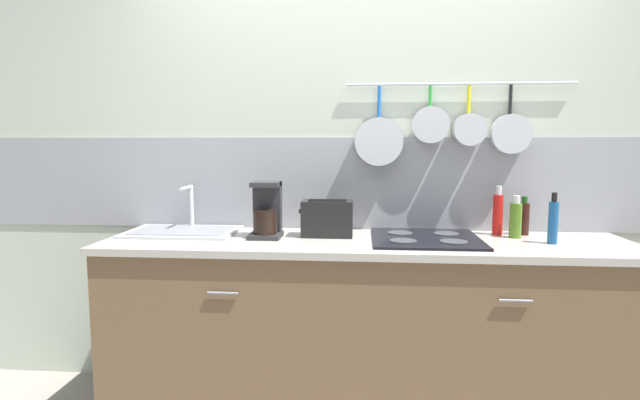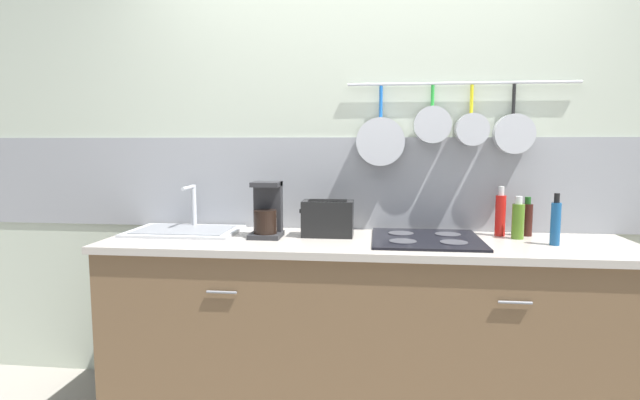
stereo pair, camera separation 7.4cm
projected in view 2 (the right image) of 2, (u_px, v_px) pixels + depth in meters
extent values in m
cube|color=#B2BCA8|center=(368.00, 160.00, 2.77)|extent=(7.20, 0.06, 2.60)
cube|color=gray|center=(368.00, 183.00, 2.78)|extent=(7.20, 0.07, 0.51)
cylinder|color=#B7BABF|center=(462.00, 83.00, 2.62)|extent=(1.20, 0.02, 0.02)
cylinder|color=#1959B2|center=(381.00, 102.00, 2.68)|extent=(0.02, 0.02, 0.17)
cylinder|color=#B7BABF|center=(380.00, 142.00, 2.67)|extent=(0.26, 0.07, 0.26)
cylinder|color=green|center=(433.00, 96.00, 2.64)|extent=(0.02, 0.02, 0.11)
cylinder|color=#B7BABF|center=(432.00, 125.00, 2.63)|extent=(0.20, 0.06, 0.20)
cylinder|color=gold|center=(472.00, 99.00, 2.62)|extent=(0.02, 0.02, 0.15)
cylinder|color=#B7BABF|center=(472.00, 130.00, 2.60)|extent=(0.17, 0.07, 0.17)
cylinder|color=black|center=(514.00, 99.00, 2.60)|extent=(0.02, 0.02, 0.15)
cylinder|color=#B7BABF|center=(514.00, 134.00, 2.59)|extent=(0.21, 0.06, 0.21)
cube|color=brown|center=(365.00, 333.00, 2.52)|extent=(2.56, 0.60, 0.88)
cylinder|color=slate|center=(222.00, 292.00, 2.25)|extent=(0.14, 0.01, 0.01)
cylinder|color=slate|center=(515.00, 303.00, 2.11)|extent=(0.14, 0.01, 0.01)
cube|color=#A59E93|center=(366.00, 244.00, 2.47)|extent=(2.60, 0.64, 0.03)
cube|color=#B7BABF|center=(185.00, 231.00, 2.68)|extent=(0.57, 0.39, 0.01)
cube|color=slate|center=(185.00, 229.00, 2.68)|extent=(0.49, 0.31, 0.00)
cylinder|color=#B7BABF|center=(194.00, 207.00, 2.81)|extent=(0.03, 0.03, 0.25)
cylinder|color=#B7BABF|center=(188.00, 188.00, 2.72)|extent=(0.02, 0.16, 0.02)
cube|color=#262628|center=(266.00, 235.00, 2.54)|extent=(0.16, 0.18, 0.02)
cube|color=#262628|center=(268.00, 208.00, 2.58)|extent=(0.14, 0.06, 0.28)
cylinder|color=black|center=(265.00, 222.00, 2.51)|extent=(0.12, 0.12, 0.12)
cube|color=#262628|center=(266.00, 184.00, 2.53)|extent=(0.14, 0.13, 0.02)
cube|color=black|center=(328.00, 219.00, 2.56)|extent=(0.26, 0.14, 0.19)
cube|color=black|center=(327.00, 201.00, 2.52)|extent=(0.20, 0.03, 0.00)
cube|color=black|center=(328.00, 200.00, 2.57)|extent=(0.20, 0.03, 0.00)
cube|color=black|center=(301.00, 211.00, 2.57)|extent=(0.02, 0.02, 0.02)
cube|color=black|center=(426.00, 239.00, 2.46)|extent=(0.53, 0.53, 0.01)
cylinder|color=#38383D|center=(403.00, 241.00, 2.37)|extent=(0.13, 0.13, 0.00)
cylinder|color=#38383D|center=(454.00, 242.00, 2.34)|extent=(0.13, 0.13, 0.00)
cylinder|color=#38383D|center=(401.00, 233.00, 2.58)|extent=(0.13, 0.13, 0.00)
cylinder|color=#38383D|center=(448.00, 234.00, 2.56)|extent=(0.13, 0.13, 0.00)
cylinder|color=red|center=(500.00, 216.00, 2.57)|extent=(0.05, 0.05, 0.21)
cylinder|color=beige|center=(501.00, 191.00, 2.56)|extent=(0.03, 0.03, 0.05)
cylinder|color=#4C721E|center=(518.00, 221.00, 2.49)|extent=(0.06, 0.06, 0.18)
cylinder|color=beige|center=(519.00, 200.00, 2.48)|extent=(0.03, 0.03, 0.04)
cylinder|color=#33140F|center=(527.00, 220.00, 2.57)|extent=(0.05, 0.05, 0.17)
cylinder|color=#194C19|center=(528.00, 200.00, 2.56)|extent=(0.03, 0.03, 0.04)
cylinder|color=navy|center=(556.00, 224.00, 2.33)|extent=(0.05, 0.05, 0.20)
cylinder|color=black|center=(557.00, 198.00, 2.32)|extent=(0.02, 0.02, 0.04)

